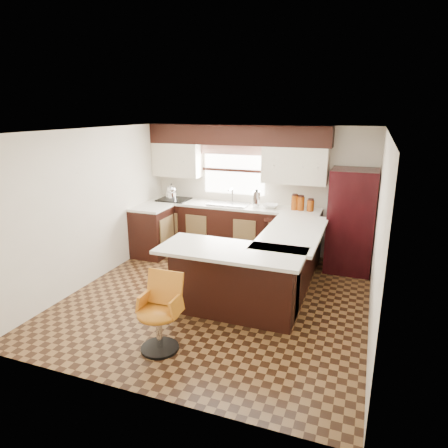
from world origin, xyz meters
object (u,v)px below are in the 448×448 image
at_px(peninsula_long, 288,262).
at_px(refrigerator, 351,221).
at_px(peninsula_return, 234,282).
at_px(bar_chair, 158,314).

relative_size(peninsula_long, refrigerator, 1.12).
xyz_separation_m(peninsula_long, peninsula_return, (-0.53, -0.97, 0.00)).
distance_m(peninsula_long, refrigerator, 1.47).
xyz_separation_m(peninsula_long, refrigerator, (0.81, 1.16, 0.42)).
bearing_deg(refrigerator, peninsula_return, -121.97).
height_order(peninsula_long, bar_chair, peninsula_long).
height_order(peninsula_long, refrigerator, refrigerator).
bearing_deg(peninsula_long, peninsula_return, -118.30).
height_order(peninsula_return, refrigerator, refrigerator).
distance_m(peninsula_long, bar_chair, 2.34).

